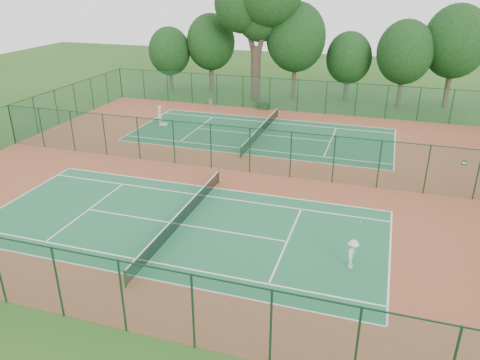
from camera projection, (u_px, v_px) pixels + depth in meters
name	position (u px, v px, depth m)	size (l,w,h in m)	color
ground	(230.00, 170.00, 35.62)	(120.00, 120.00, 0.00)	#275019
red_pad	(230.00, 170.00, 35.62)	(40.00, 36.00, 0.01)	brown
court_near	(182.00, 225.00, 27.76)	(23.77, 10.97, 0.01)	#20663F
court_far	(261.00, 135.00, 43.47)	(23.77, 10.97, 0.01)	#1B5634
fence_north	(283.00, 95.00, 50.63)	(40.00, 0.09, 3.50)	#1B5235
fence_south	(89.00, 289.00, 19.21)	(40.00, 0.09, 3.50)	#17452E
fence_west	(12.00, 124.00, 40.48)	(0.09, 36.00, 3.50)	#184A2E
fence_divider	(230.00, 148.00, 34.92)	(40.00, 0.09, 3.50)	#164329
tennis_net_near	(181.00, 217.00, 27.55)	(0.10, 12.90, 0.97)	#163C1D
tennis_net_far	(261.00, 129.00, 43.26)	(0.10, 12.90, 0.97)	#153A1C
player_near	(352.00, 254.00, 23.39)	(1.01, 0.58, 1.57)	silver
player_far	(159.00, 115.00, 45.94)	(0.70, 0.46, 1.91)	silver
trash_bin	(211.00, 102.00, 52.97)	(0.43, 0.43, 0.78)	gray
bench	(263.00, 106.00, 51.34)	(1.49, 0.50, 0.91)	#12331B
kit_bag	(164.00, 124.00, 46.13)	(0.71, 0.27, 0.27)	silver
stray_ball_a	(304.00, 180.00, 33.78)	(0.08, 0.08, 0.08)	#D1EE37
stray_ball_b	(338.00, 186.00, 32.72)	(0.07, 0.07, 0.07)	#D0F438
stray_ball_c	(258.00, 174.00, 34.70)	(0.07, 0.07, 0.07)	#C8E034
big_tree	(258.00, 3.00, 51.73)	(9.92, 7.26, 15.24)	#3A291F
evergreen_row	(298.00, 98.00, 56.65)	(39.00, 5.00, 12.00)	black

